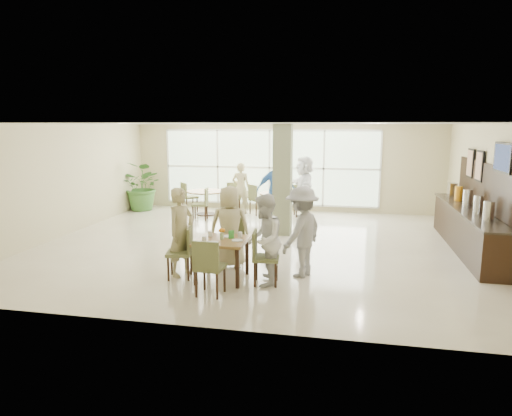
% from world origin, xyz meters
% --- Properties ---
extents(ground, '(10.00, 10.00, 0.00)m').
position_xyz_m(ground, '(0.00, 0.00, 0.00)').
color(ground, beige).
rests_on(ground, ground).
extents(room_shell, '(10.00, 10.00, 10.00)m').
position_xyz_m(room_shell, '(0.00, 0.00, 1.70)').
color(room_shell, white).
rests_on(room_shell, ground).
extents(window_bank, '(7.00, 0.04, 7.00)m').
position_xyz_m(window_bank, '(-0.50, 4.46, 1.40)').
color(window_bank, silver).
rests_on(window_bank, ground).
extents(column, '(0.45, 0.45, 2.80)m').
position_xyz_m(column, '(0.40, 1.20, 1.40)').
color(column, '#696F4D').
rests_on(column, ground).
extents(main_table, '(0.90, 0.90, 0.75)m').
position_xyz_m(main_table, '(-0.16, -2.52, 0.65)').
color(main_table, brown).
rests_on(main_table, ground).
extents(round_table_left, '(1.18, 1.18, 0.75)m').
position_xyz_m(round_table_left, '(-2.31, 3.29, 0.59)').
color(round_table_left, brown).
rests_on(round_table_left, ground).
extents(round_table_right, '(1.09, 1.09, 0.75)m').
position_xyz_m(round_table_right, '(-0.06, 3.29, 0.57)').
color(round_table_right, brown).
rests_on(round_table_right, ground).
extents(chairs_main_table, '(2.12, 2.07, 0.95)m').
position_xyz_m(chairs_main_table, '(-0.16, -2.53, 0.47)').
color(chairs_main_table, '#556035').
rests_on(chairs_main_table, ground).
extents(chairs_table_left, '(2.04, 1.88, 0.95)m').
position_xyz_m(chairs_table_left, '(-2.25, 3.31, 0.47)').
color(chairs_table_left, '#556035').
rests_on(chairs_table_left, ground).
extents(chairs_table_right, '(1.95, 1.70, 0.95)m').
position_xyz_m(chairs_table_right, '(-0.06, 3.26, 0.47)').
color(chairs_table_right, '#556035').
rests_on(chairs_table_right, ground).
extents(tabletop_clutter, '(0.70, 0.69, 0.21)m').
position_xyz_m(tabletop_clutter, '(-0.15, -2.50, 0.81)').
color(tabletop_clutter, white).
rests_on(tabletop_clutter, main_table).
extents(buffet_counter, '(0.64, 4.70, 1.95)m').
position_xyz_m(buffet_counter, '(4.70, 0.51, 0.55)').
color(buffet_counter, black).
rests_on(buffet_counter, ground).
extents(wall_tv, '(0.06, 1.00, 0.58)m').
position_xyz_m(wall_tv, '(4.94, -0.60, 2.15)').
color(wall_tv, black).
rests_on(wall_tv, ground).
extents(framed_art_a, '(0.05, 0.55, 0.70)m').
position_xyz_m(framed_art_a, '(4.95, 1.00, 1.85)').
color(framed_art_a, black).
rests_on(framed_art_a, ground).
extents(framed_art_b, '(0.05, 0.55, 0.70)m').
position_xyz_m(framed_art_b, '(4.95, 1.80, 1.85)').
color(framed_art_b, black).
rests_on(framed_art_b, ground).
extents(potted_plant, '(1.73, 1.73, 1.60)m').
position_xyz_m(potted_plant, '(-4.54, 3.59, 0.80)').
color(potted_plant, '#396A2A').
rests_on(potted_plant, ground).
extents(teen_left, '(0.60, 0.71, 1.65)m').
position_xyz_m(teen_left, '(-0.96, -2.42, 0.82)').
color(teen_left, tan).
rests_on(teen_left, ground).
extents(teen_far, '(0.86, 0.58, 1.62)m').
position_xyz_m(teen_far, '(-0.22, -1.74, 0.81)').
color(teen_far, tan).
rests_on(teen_far, ground).
extents(teen_right, '(0.63, 0.80, 1.61)m').
position_xyz_m(teen_right, '(0.63, -2.61, 0.81)').
color(teen_right, white).
rests_on(teen_right, ground).
extents(teen_standing, '(1.03, 1.25, 1.68)m').
position_xyz_m(teen_standing, '(1.22, -2.01, 0.84)').
color(teen_standing, '#9B9B9D').
rests_on(teen_standing, ground).
extents(adult_a, '(1.14, 0.68, 1.89)m').
position_xyz_m(adult_a, '(0.05, 2.39, 0.95)').
color(adult_a, '#407BC1').
rests_on(adult_a, ground).
extents(adult_b, '(1.21, 1.87, 1.87)m').
position_xyz_m(adult_b, '(0.75, 3.33, 0.93)').
color(adult_b, white).
rests_on(adult_b, ground).
extents(adult_standing, '(0.61, 0.41, 1.61)m').
position_xyz_m(adult_standing, '(-1.28, 3.72, 0.81)').
color(adult_standing, tan).
rests_on(adult_standing, ground).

